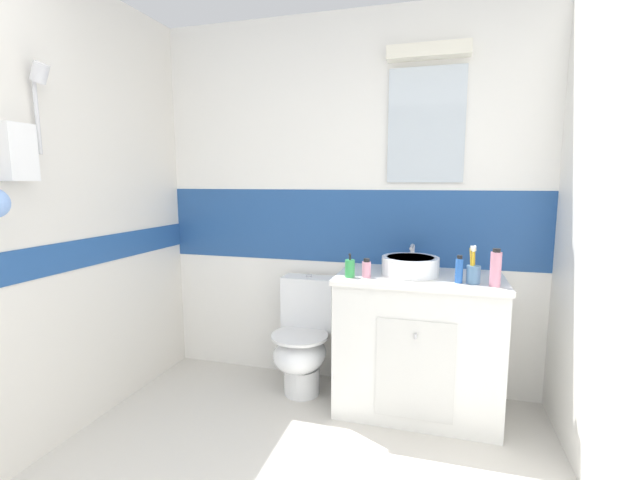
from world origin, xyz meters
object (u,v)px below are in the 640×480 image
(toothbrush_cup, at_px, (473,273))
(lotion_bottle_short, at_px, (366,269))
(sink_basin, at_px, (410,265))
(toilet, at_px, (303,340))
(soap_dispenser, at_px, (350,268))
(deodorant_spray_can, at_px, (459,270))
(shampoo_bottle_tall, at_px, (496,268))

(toothbrush_cup, bearing_deg, lotion_bottle_short, -178.93)
(sink_basin, xyz_separation_m, toilet, (-0.69, 0.02, -0.55))
(toothbrush_cup, distance_m, soap_dispenser, 0.68)
(toilet, height_order, soap_dispenser, soap_dispenser)
(deodorant_spray_can, bearing_deg, toilet, 170.31)
(sink_basin, xyz_separation_m, soap_dispenser, (-0.34, -0.17, -0.00))
(toilet, distance_m, shampoo_bottle_tall, 1.30)
(toothbrush_cup, bearing_deg, soap_dispenser, -177.31)
(sink_basin, relative_size, soap_dispenser, 2.68)
(soap_dispenser, height_order, shampoo_bottle_tall, shampoo_bottle_tall)
(shampoo_bottle_tall, height_order, deodorant_spray_can, shampoo_bottle_tall)
(shampoo_bottle_tall, distance_m, lotion_bottle_short, 0.70)
(lotion_bottle_short, bearing_deg, toilet, 159.18)
(soap_dispenser, bearing_deg, lotion_bottle_short, 12.62)
(sink_basin, relative_size, toothbrush_cup, 1.82)
(sink_basin, distance_m, deodorant_spray_can, 0.31)
(toothbrush_cup, distance_m, lotion_bottle_short, 0.59)
(deodorant_spray_can, bearing_deg, sink_basin, 152.38)
(toothbrush_cup, distance_m, shampoo_bottle_tall, 0.12)
(deodorant_spray_can, bearing_deg, soap_dispenser, -177.52)
(soap_dispenser, xyz_separation_m, deodorant_spray_can, (0.61, 0.03, 0.02))
(toothbrush_cup, distance_m, deodorant_spray_can, 0.08)
(deodorant_spray_can, bearing_deg, lotion_bottle_short, -179.41)
(lotion_bottle_short, distance_m, deodorant_spray_can, 0.51)
(toilet, xyz_separation_m, toothbrush_cup, (1.03, -0.16, 0.55))
(toilet, xyz_separation_m, soap_dispenser, (0.35, -0.19, 0.54))
(toothbrush_cup, height_order, lotion_bottle_short, toothbrush_cup)
(lotion_bottle_short, relative_size, deodorant_spray_can, 0.72)
(soap_dispenser, distance_m, lotion_bottle_short, 0.10)
(shampoo_bottle_tall, relative_size, deodorant_spray_can, 1.32)
(lotion_bottle_short, bearing_deg, deodorant_spray_can, 0.59)
(sink_basin, xyz_separation_m, lotion_bottle_short, (-0.24, -0.15, -0.01))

